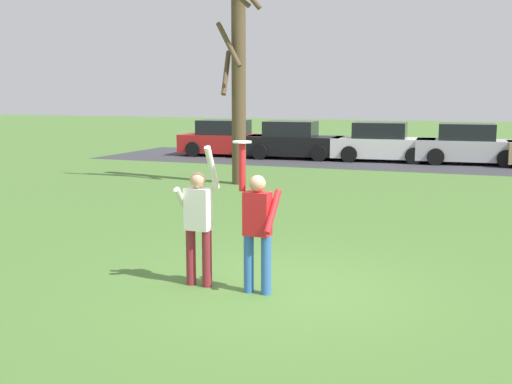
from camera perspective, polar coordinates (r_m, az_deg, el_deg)
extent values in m
plane|color=#4C7533|center=(9.18, 1.93, -8.63)|extent=(120.00, 120.00, 0.00)
cylinder|color=#3366B7|center=(8.84, 0.90, -6.53)|extent=(0.14, 0.14, 0.82)
cylinder|color=#3366B7|center=(8.94, -0.65, -6.36)|extent=(0.14, 0.14, 0.82)
cube|color=red|center=(8.73, 0.12, -1.95)|extent=(0.37, 0.23, 0.60)
sphere|color=tan|center=(8.66, 0.13, 0.75)|extent=(0.23, 0.23, 0.23)
cylinder|color=red|center=(8.63, 1.50, -1.75)|extent=(0.10, 0.49, 0.57)
cylinder|color=red|center=(8.72, -1.24, 2.23)|extent=(0.09, 0.09, 0.66)
cylinder|color=maroon|center=(9.33, -5.81, -5.76)|extent=(0.14, 0.14, 0.82)
cylinder|color=maroon|center=(9.21, -4.38, -5.93)|extent=(0.14, 0.14, 0.82)
cube|color=silver|center=(9.12, -5.16, -1.52)|extent=(0.37, 0.23, 0.60)
sphere|color=tan|center=(9.05, -5.19, 1.06)|extent=(0.23, 0.23, 0.23)
cylinder|color=silver|center=(9.21, -6.40, -1.13)|extent=(0.10, 0.49, 0.57)
cylinder|color=silver|center=(8.93, -3.94, 2.16)|extent=(0.10, 0.36, 0.64)
cylinder|color=white|center=(8.69, -1.24, 4.47)|extent=(0.26, 0.26, 0.02)
cube|color=red|center=(28.69, -2.59, 4.34)|extent=(4.22, 2.11, 0.80)
cube|color=black|center=(28.69, -2.88, 5.78)|extent=(2.22, 1.79, 0.64)
cylinder|color=black|center=(29.18, 0.37, 3.99)|extent=(0.67, 0.27, 0.66)
cylinder|color=black|center=(27.45, -0.70, 3.69)|extent=(0.67, 0.27, 0.66)
cylinder|color=black|center=(30.00, -4.31, 4.09)|extent=(0.67, 0.27, 0.66)
cylinder|color=black|center=(28.31, -5.63, 3.80)|extent=(0.67, 0.27, 0.66)
cube|color=black|center=(27.50, 3.40, 4.14)|extent=(4.22, 2.11, 0.80)
cube|color=black|center=(27.48, 3.11, 5.65)|extent=(2.22, 1.79, 0.64)
cylinder|color=black|center=(28.15, 6.35, 3.76)|extent=(0.67, 0.27, 0.66)
cylinder|color=black|center=(26.36, 5.63, 3.44)|extent=(0.67, 0.27, 0.66)
cylinder|color=black|center=(28.71, 1.34, 3.91)|extent=(0.67, 0.27, 0.66)
cylinder|color=black|center=(26.96, 0.31, 3.60)|extent=(0.67, 0.27, 0.66)
cube|color=white|center=(26.86, 11.25, 3.88)|extent=(4.22, 2.11, 0.80)
cube|color=black|center=(26.83, 10.98, 5.43)|extent=(2.22, 1.79, 0.64)
cylinder|color=black|center=(27.70, 14.04, 3.47)|extent=(0.67, 0.27, 0.66)
cylinder|color=black|center=(25.89, 13.84, 3.13)|extent=(0.67, 0.27, 0.66)
cylinder|color=black|center=(27.93, 8.82, 3.67)|extent=(0.67, 0.27, 0.66)
cylinder|color=black|center=(26.13, 8.26, 3.35)|extent=(0.67, 0.27, 0.66)
cube|color=#BCBCC1|center=(26.63, 18.48, 3.56)|extent=(4.22, 2.11, 0.80)
cube|color=black|center=(26.58, 18.23, 5.12)|extent=(2.22, 1.79, 0.64)
cylinder|color=black|center=(27.63, 21.04, 3.14)|extent=(0.67, 0.27, 0.66)
cylinder|color=black|center=(25.82, 21.33, 2.77)|extent=(0.67, 0.27, 0.66)
cylinder|color=black|center=(27.55, 15.76, 3.38)|extent=(0.67, 0.27, 0.66)
cylinder|color=black|center=(25.74, 15.68, 3.03)|extent=(0.67, 0.27, 0.66)
cube|color=#38383D|center=(26.43, 14.49, 2.51)|extent=(27.04, 6.40, 0.01)
cylinder|color=brown|center=(19.54, -1.55, 9.37)|extent=(0.43, 0.43, 5.92)
cylinder|color=brown|center=(19.62, -2.67, 10.54)|extent=(0.32, 0.91, 1.37)
cylinder|color=brown|center=(19.28, -2.44, 12.97)|extent=(0.96, 0.47, 1.36)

